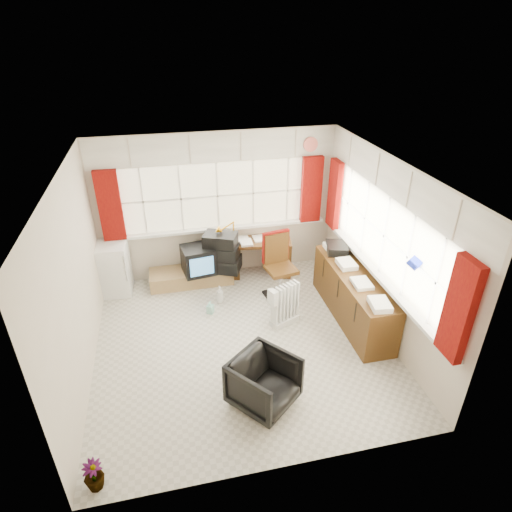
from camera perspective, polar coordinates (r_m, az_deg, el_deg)
The scene contains 20 objects.
ground at distance 6.18m, azimuth -1.87°, elevation -11.30°, with size 4.00×4.00×0.00m, color beige.
room_walls at distance 5.33m, azimuth -2.13°, elevation 1.09°, with size 4.00×4.00×4.00m.
window_back at distance 7.30m, azimuth -4.93°, elevation 4.20°, with size 3.70×0.12×3.60m.
window_right at distance 6.21m, azimuth 15.88°, elevation -1.63°, with size 0.12×3.70×3.60m.
curtains at distance 6.37m, azimuth 4.53°, elevation 5.39°, with size 3.83×3.83×1.15m.
overhead_cabinets at distance 6.16m, azimuth 5.17°, elevation 12.43°, with size 3.98×3.98×0.48m.
desk at distance 7.53m, azimuth 0.14°, elevation 0.24°, with size 1.24×0.76×0.70m.
desk_lamp at distance 7.13m, azimuth -3.02°, elevation 3.80°, with size 0.17×0.15×0.43m.
task_chair at distance 6.85m, azimuth 2.95°, elevation -0.93°, with size 0.53×0.55×1.10m.
office_chair at distance 5.16m, azimuth 1.09°, elevation -16.48°, with size 0.68×0.70×0.63m, color black.
radiator at distance 6.36m, azimuth 3.89°, elevation -6.93°, with size 0.48×0.34×0.67m.
credenza at distance 6.56m, azimuth 12.78°, elevation -5.15°, with size 0.50×2.00×0.85m.
file_tray at distance 6.90m, azimuth 10.72°, elevation 1.05°, with size 0.31×0.40×0.13m, color black.
tv_bench at distance 7.45m, azimuth -8.60°, elevation -2.67°, with size 1.40×0.50×0.25m, color #AA8155.
crt_tv at distance 7.19m, azimuth -7.70°, elevation -0.52°, with size 0.57×0.54×0.47m.
hifi_stack at distance 7.19m, azimuth -4.69°, elevation 0.40°, with size 0.74×0.62×0.67m.
mini_fridge at distance 7.35m, azimuth -18.51°, elevation -1.60°, with size 0.55×0.56×0.87m.
spray_bottle_a at distance 6.88m, azimuth -4.85°, elevation -5.10°, with size 0.11×0.11×0.29m, color silver.
spray_bottle_b at distance 6.68m, azimuth -6.13°, elevation -6.81°, with size 0.09×0.10×0.21m, color #95DFCD.
flower_vase at distance 4.85m, azimuth -20.85°, elevation -25.66°, with size 0.19×0.19×0.35m, color black.
Camera 1 is at (-0.84, -4.64, 3.99)m, focal length 30.00 mm.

